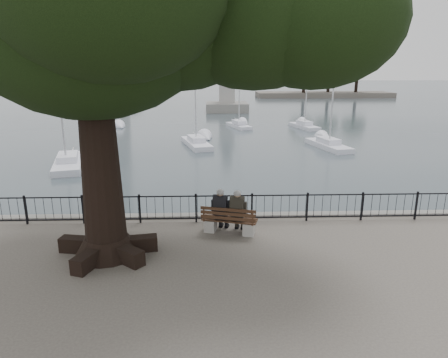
{
  "coord_description": "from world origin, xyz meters",
  "views": [
    {
      "loc": [
        -0.45,
        -10.96,
        5.36
      ],
      "look_at": [
        0.0,
        2.5,
        1.6
      ],
      "focal_mm": 32.0,
      "sensor_mm": 36.0,
      "label": 1
    }
  ],
  "objects_px": {
    "bench": "(229,224)",
    "person_right": "(238,213)",
    "tree": "(128,0)",
    "person_left": "(221,211)",
    "lighthouse": "(107,31)",
    "lion_monument": "(227,96)"
  },
  "relations": [
    {
      "from": "lighthouse",
      "to": "lion_monument",
      "type": "bearing_deg",
      "value": -31.11
    },
    {
      "from": "bench",
      "to": "lion_monument",
      "type": "relative_size",
      "value": 0.21
    },
    {
      "from": "bench",
      "to": "lighthouse",
      "type": "distance_m",
      "value": 64.15
    },
    {
      "from": "person_left",
      "to": "bench",
      "type": "bearing_deg",
      "value": -34.76
    },
    {
      "from": "bench",
      "to": "lighthouse",
      "type": "relative_size",
      "value": 0.07
    },
    {
      "from": "bench",
      "to": "lion_monument",
      "type": "height_order",
      "value": "lion_monument"
    },
    {
      "from": "bench",
      "to": "person_left",
      "type": "xyz_separation_m",
      "value": [
        -0.26,
        0.18,
        0.37
      ]
    },
    {
      "from": "person_right",
      "to": "lion_monument",
      "type": "relative_size",
      "value": 0.17
    },
    {
      "from": "person_right",
      "to": "tree",
      "type": "relative_size",
      "value": 0.12
    },
    {
      "from": "lion_monument",
      "to": "lighthouse",
      "type": "bearing_deg",
      "value": 148.89
    },
    {
      "from": "bench",
      "to": "tree",
      "type": "xyz_separation_m",
      "value": [
        -2.7,
        -1.26,
        6.7
      ]
    },
    {
      "from": "tree",
      "to": "person_right",
      "type": "bearing_deg",
      "value": 23.45
    },
    {
      "from": "bench",
      "to": "person_right",
      "type": "relative_size",
      "value": 1.25
    },
    {
      "from": "lighthouse",
      "to": "person_left",
      "type": "bearing_deg",
      "value": -73.5
    },
    {
      "from": "person_right",
      "to": "tree",
      "type": "height_order",
      "value": "tree"
    },
    {
      "from": "bench",
      "to": "person_right",
      "type": "height_order",
      "value": "person_right"
    },
    {
      "from": "bench",
      "to": "person_left",
      "type": "relative_size",
      "value": 1.25
    },
    {
      "from": "tree",
      "to": "lion_monument",
      "type": "bearing_deg",
      "value": 84.77
    },
    {
      "from": "person_right",
      "to": "lighthouse",
      "type": "relative_size",
      "value": 0.05
    },
    {
      "from": "bench",
      "to": "person_left",
      "type": "distance_m",
      "value": 0.49
    },
    {
      "from": "person_left",
      "to": "lighthouse",
      "type": "xyz_separation_m",
      "value": [
        -17.88,
        60.35,
        10.66
      ]
    },
    {
      "from": "lighthouse",
      "to": "bench",
      "type": "bearing_deg",
      "value": -73.32
    }
  ]
}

